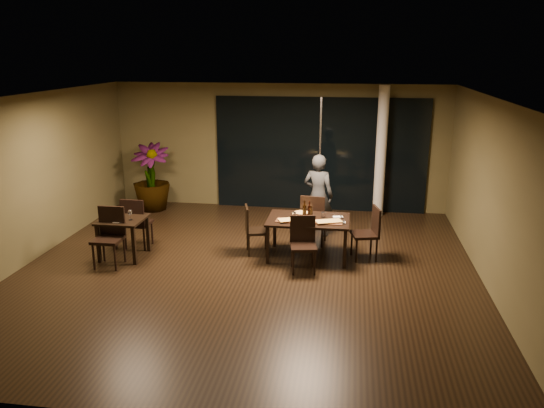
{
  "coord_description": "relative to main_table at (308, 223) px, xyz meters",
  "views": [
    {
      "loc": [
        1.73,
        -8.49,
        3.73
      ],
      "look_at": [
        0.35,
        0.64,
        1.05
      ],
      "focal_mm": 35.0,
      "sensor_mm": 36.0,
      "label": 1
    }
  ],
  "objects": [
    {
      "name": "ground",
      "position": [
        -1.0,
        -0.8,
        -0.68
      ],
      "size": [
        8.0,
        8.0,
        0.0
      ],
      "primitive_type": "plane",
      "color": "black",
      "rests_on": "ground"
    },
    {
      "name": "wall_back",
      "position": [
        -1.0,
        3.25,
        0.82
      ],
      "size": [
        8.0,
        0.1,
        3.0
      ],
      "primitive_type": "cube",
      "color": "#4E4829",
      "rests_on": "ground"
    },
    {
      "name": "wall_front",
      "position": [
        -1.0,
        -4.85,
        0.82
      ],
      "size": [
        8.0,
        0.1,
        3.0
      ],
      "primitive_type": "cube",
      "color": "#4E4829",
      "rests_on": "ground"
    },
    {
      "name": "wall_left",
      "position": [
        -5.05,
        -0.8,
        0.82
      ],
      "size": [
        0.1,
        8.0,
        3.0
      ],
      "primitive_type": "cube",
      "color": "#4E4829",
      "rests_on": "ground"
    },
    {
      "name": "wall_right",
      "position": [
        3.05,
        -0.8,
        0.82
      ],
      "size": [
        0.1,
        8.0,
        3.0
      ],
      "primitive_type": "cube",
      "color": "#4E4829",
      "rests_on": "ground"
    },
    {
      "name": "ceiling",
      "position": [
        -1.0,
        -0.8,
        2.34
      ],
      "size": [
        8.0,
        8.0,
        0.04
      ],
      "primitive_type": "cube",
      "color": "silver",
      "rests_on": "wall_back"
    },
    {
      "name": "window_panel",
      "position": [
        0.0,
        3.16,
        0.67
      ],
      "size": [
        5.0,
        0.06,
        2.7
      ],
      "primitive_type": "cube",
      "color": "black",
      "rests_on": "ground"
    },
    {
      "name": "column",
      "position": [
        1.4,
        2.85,
        0.82
      ],
      "size": [
        0.24,
        0.24,
        3.0
      ],
      "primitive_type": "cylinder",
      "color": "silver",
      "rests_on": "ground"
    },
    {
      "name": "main_table",
      "position": [
        0.0,
        0.0,
        0.0
      ],
      "size": [
        1.5,
        1.0,
        0.75
      ],
      "color": "black",
      "rests_on": "ground"
    },
    {
      "name": "side_table",
      "position": [
        -3.4,
        -0.5,
        -0.05
      ],
      "size": [
        0.8,
        0.8,
        0.75
      ],
      "color": "black",
      "rests_on": "ground"
    },
    {
      "name": "chair_main_far",
      "position": [
        0.05,
        0.65,
        -0.1
      ],
      "size": [
        0.52,
        0.52,
        1.03
      ],
      "rotation": [
        0.0,
        0.0,
        3.05
      ],
      "color": "black",
      "rests_on": "ground"
    },
    {
      "name": "chair_main_near",
      "position": [
        -0.04,
        -0.6,
        -0.14
      ],
      "size": [
        0.52,
        0.52,
        0.96
      ],
      "rotation": [
        0.0,
        0.0,
        0.18
      ],
      "color": "black",
      "rests_on": "ground"
    },
    {
      "name": "chair_main_left",
      "position": [
        -1.05,
        0.03,
        -0.16
      ],
      "size": [
        0.53,
        0.53,
        0.93
      ],
      "rotation": [
        0.0,
        0.0,
        1.84
      ],
      "color": "black",
      "rests_on": "ground"
    },
    {
      "name": "chair_main_right",
      "position": [
        1.12,
        0.1,
        -0.13
      ],
      "size": [
        0.55,
        0.55,
        0.98
      ],
      "rotation": [
        0.0,
        0.0,
        -1.33
      ],
      "color": "black",
      "rests_on": "ground"
    },
    {
      "name": "chair_side_far",
      "position": [
        -3.34,
        -0.05,
        -0.11
      ],
      "size": [
        0.49,
        0.49,
        1.02
      ],
      "rotation": [
        0.0,
        0.0,
        3.11
      ],
      "color": "black",
      "rests_on": "ground"
    },
    {
      "name": "chair_side_near",
      "position": [
        -3.48,
        -0.88,
        -0.09
      ],
      "size": [
        0.49,
        0.49,
        1.05
      ],
      "rotation": [
        0.0,
        0.0,
        0.01
      ],
      "color": "black",
      "rests_on": "ground"
    },
    {
      "name": "diner",
      "position": [
        0.09,
        1.26,
        0.19
      ],
      "size": [
        0.67,
        0.53,
        1.72
      ],
      "primitive_type": "imported",
      "rotation": [
        0.0,
        0.0,
        2.87
      ],
      "color": "#292B2D",
      "rests_on": "ground"
    },
    {
      "name": "potted_plant",
      "position": [
        -4.0,
        2.51,
        0.13
      ],
      "size": [
        1.01,
        1.01,
        1.61
      ],
      "primitive_type": "imported",
      "rotation": [
        0.0,
        0.0,
        0.17
      ],
      "color": "#22531B",
      "rests_on": "ground"
    },
    {
      "name": "pizza_board_left",
      "position": [
        -0.3,
        -0.19,
        0.08
      ],
      "size": [
        0.57,
        0.32,
        0.01
      ],
      "primitive_type": "cube",
      "rotation": [
        0.0,
        0.0,
        -0.09
      ],
      "color": "#442516",
      "rests_on": "main_table"
    },
    {
      "name": "pizza_board_right",
      "position": [
        0.38,
        -0.19,
        0.08
      ],
      "size": [
        0.52,
        0.29,
        0.01
      ],
      "primitive_type": "cube",
      "rotation": [
        0.0,
        0.0,
        -0.08
      ],
      "color": "#422515",
      "rests_on": "main_table"
    },
    {
      "name": "oblong_pizza_left",
      "position": [
        -0.3,
        -0.19,
        0.1
      ],
      "size": [
        0.48,
        0.36,
        0.02
      ],
      "primitive_type": null,
      "rotation": [
        0.0,
        0.0,
        0.42
      ],
      "color": "maroon",
      "rests_on": "pizza_board_left"
    },
    {
      "name": "oblong_pizza_right",
      "position": [
        0.38,
        -0.19,
        0.1
      ],
      "size": [
        0.49,
        0.35,
        0.02
      ],
      "primitive_type": null,
      "rotation": [
        0.0,
        0.0,
        0.35
      ],
      "color": "maroon",
      "rests_on": "pizza_board_right"
    },
    {
      "name": "round_pizza",
      "position": [
        -0.16,
        0.33,
        0.08
      ],
      "size": [
        0.26,
        0.26,
        0.01
      ],
      "primitive_type": "cylinder",
      "color": "red",
      "rests_on": "main_table"
    },
    {
      "name": "bottle_a",
      "position": [
        -0.08,
        0.07,
        0.24
      ],
      "size": [
        0.07,
        0.07,
        0.33
      ],
      "primitive_type": null,
      "color": "black",
      "rests_on": "main_table"
    },
    {
      "name": "bottle_b",
      "position": [
        0.05,
        -0.02,
        0.21
      ],
      "size": [
        0.06,
        0.06,
        0.26
      ],
      "primitive_type": null,
      "color": "black",
      "rests_on": "main_table"
    },
    {
      "name": "bottle_c",
      "position": [
        0.01,
        0.12,
        0.23
      ],
      "size": [
        0.07,
        0.07,
        0.3
      ],
      "primitive_type": null,
      "color": "black",
      "rests_on": "main_table"
    },
    {
      "name": "tumbler_left",
      "position": [
        -0.27,
        0.05,
        0.12
      ],
      "size": [
        0.08,
        0.08,
        0.09
      ],
      "primitive_type": "cylinder",
      "color": "white",
      "rests_on": "main_table"
    },
    {
      "name": "tumbler_right",
      "position": [
        0.26,
        0.13,
        0.12
      ],
      "size": [
        0.08,
        0.08,
        0.1
      ],
      "primitive_type": "cylinder",
      "color": "white",
      "rests_on": "main_table"
    },
    {
      "name": "napkin_near",
      "position": [
        0.59,
        -0.15,
        0.08
      ],
      "size": [
        0.18,
        0.1,
        0.01
      ],
      "primitive_type": "cube",
      "rotation": [
        0.0,
        0.0,
        -0.01
      ],
      "color": "white",
      "rests_on": "main_table"
    },
    {
      "name": "napkin_far",
      "position": [
        0.54,
        0.16,
        0.08
      ],
      "size": [
        0.2,
        0.14,
        0.01
      ],
      "primitive_type": "cube",
      "rotation": [
        0.0,
        0.0,
        0.24
      ],
      "color": "white",
      "rests_on": "main_table"
    },
    {
      "name": "wine_glass_a",
      "position": [
        -3.47,
        -0.47,
        0.17
      ],
      "size": [
        0.09,
        0.09,
        0.2
      ],
      "primitive_type": null,
      "color": "white",
      "rests_on": "side_table"
    },
    {
      "name": "wine_glass_b",
      "position": [
        -3.21,
        -0.56,
        0.17
      ],
      "size": [
        0.08,
        0.08,
        0.18
      ],
      "primitive_type": null,
      "color": "white",
      "rests_on": "side_table"
    },
    {
      "name": "side_napkin",
      "position": [
        -3.37,
        -0.72,
        0.08
      ],
      "size": [
        0.19,
        0.13,
        0.01
      ],
      "primitive_type": "cube",
      "rotation": [
        0.0,
        0.0,
        0.09
      ],
      "color": "silver",
      "rests_on": "side_table"
    }
  ]
}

